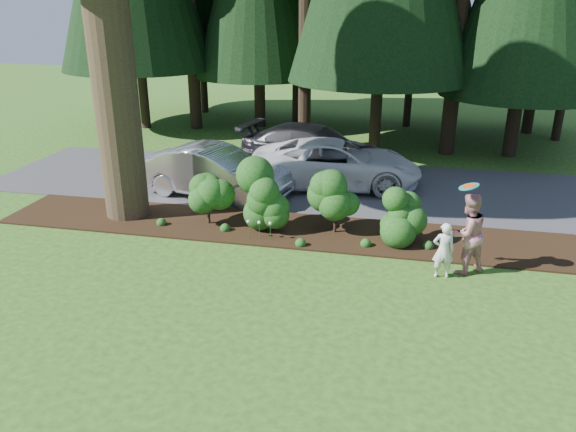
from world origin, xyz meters
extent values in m
plane|color=#224D16|center=(0.00, 0.00, 0.00)|extent=(80.00, 80.00, 0.00)
cube|color=black|center=(0.00, 3.25, 0.03)|extent=(16.00, 2.50, 0.05)
cube|color=#38383A|center=(0.00, 7.50, 0.01)|extent=(22.00, 6.00, 0.03)
cylinder|color=black|center=(-4.60, 3.40, 6.00)|extent=(1.24, 1.24, 12.00)
sphere|color=#1D3A12|center=(-2.00, 3.20, 0.66)|extent=(1.08, 1.08, 1.08)
cylinder|color=black|center=(-2.00, 3.20, 0.15)|extent=(0.08, 0.08, 0.30)
sphere|color=#1D3A12|center=(-0.20, 3.00, 0.94)|extent=(1.35, 1.35, 1.35)
cylinder|color=black|center=(-0.20, 3.00, 0.15)|extent=(0.08, 0.08, 0.30)
sphere|color=#1D3A12|center=(1.60, 3.30, 0.83)|extent=(1.26, 1.26, 1.26)
cylinder|color=black|center=(1.60, 3.30, 0.15)|extent=(0.08, 0.08, 0.30)
sphere|color=#1D3A12|center=(3.40, 3.10, 0.72)|extent=(1.17, 1.17, 1.17)
cylinder|color=black|center=(3.40, 3.10, 0.15)|extent=(0.08, 0.08, 0.30)
cylinder|color=#1D3A12|center=(-0.60, 2.40, 0.25)|extent=(0.01, 0.01, 0.50)
sphere|color=white|center=(-0.60, 2.40, 0.52)|extent=(0.09, 0.09, 0.09)
cylinder|color=#1D3A12|center=(-0.30, 2.40, 0.25)|extent=(0.01, 0.01, 0.50)
sphere|color=white|center=(-0.30, 2.40, 0.52)|extent=(0.09, 0.09, 0.09)
cylinder|color=#1D3A12|center=(0.00, 2.40, 0.25)|extent=(0.01, 0.01, 0.50)
sphere|color=white|center=(0.00, 2.40, 0.52)|extent=(0.09, 0.09, 0.09)
cylinder|color=black|center=(-9.50, 14.00, 4.90)|extent=(0.50, 0.50, 9.80)
cylinder|color=black|center=(-7.00, 14.50, 4.55)|extent=(0.50, 0.50, 9.10)
cylinder|color=black|center=(-4.00, 15.00, 5.25)|extent=(0.50, 0.50, 10.50)
cylinder|color=black|center=(-1.00, 13.50, 4.38)|extent=(0.50, 0.50, 8.75)
cylinder|color=black|center=(2.00, 14.50, 5.60)|extent=(0.50, 0.50, 11.20)
cylinder|color=black|center=(5.00, 15.50, 4.72)|extent=(0.50, 0.50, 9.45)
cylinder|color=black|center=(7.50, 14.00, 5.42)|extent=(0.50, 0.50, 10.85)
cylinder|color=black|center=(-8.00, 18.50, 5.60)|extent=(0.50, 0.50, 11.20)
cylinder|color=black|center=(-2.50, 18.00, 5.25)|extent=(0.50, 0.50, 10.50)
cylinder|color=black|center=(3.50, 19.00, 5.95)|extent=(0.50, 0.50, 11.90)
cylinder|color=black|center=(8.50, 18.50, 5.07)|extent=(0.50, 0.50, 10.15)
imported|color=silver|center=(-2.61, 5.59, 0.84)|extent=(5.15, 2.66, 1.62)
imported|color=silver|center=(1.06, 7.42, 0.83)|extent=(5.98, 3.26, 1.59)
imported|color=black|center=(0.01, 9.24, 0.85)|extent=(5.99, 3.34, 1.64)
imported|color=silver|center=(4.35, 1.26, 0.67)|extent=(0.52, 0.38, 1.34)
imported|color=#A61632|center=(4.87, 1.65, 0.97)|extent=(1.19, 1.14, 1.94)
cylinder|color=teal|center=(4.75, 1.35, 2.20)|extent=(0.43, 0.44, 0.16)
cylinder|color=#E44913|center=(4.75, 1.35, 2.21)|extent=(0.30, 0.31, 0.11)
camera|label=1|loc=(3.34, -10.87, 6.01)|focal=35.00mm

